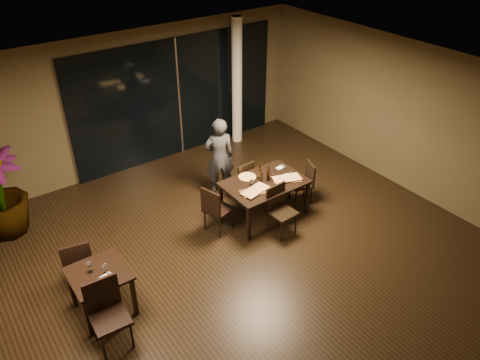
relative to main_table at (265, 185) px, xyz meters
name	(u,v)px	position (x,y,z in m)	size (l,w,h in m)	color
ground	(247,258)	(-1.00, -0.80, -0.68)	(8.00, 8.00, 0.00)	black
wall_back	(135,101)	(-1.00, 3.25, 0.82)	(8.00, 0.10, 3.00)	#4B4028
wall_right	(413,119)	(3.05, -0.80, 0.82)	(0.10, 8.00, 3.00)	#4B4028
ceiling	(248,90)	(-1.00, -0.80, 2.34)	(8.00, 8.00, 0.04)	silver
window_panel	(178,98)	(0.00, 3.16, 0.67)	(5.00, 0.06, 2.70)	black
column	(237,82)	(1.40, 2.85, 0.82)	(0.24, 0.24, 3.00)	white
main_table	(265,185)	(0.00, 0.00, 0.00)	(1.50, 1.00, 0.75)	black
side_table	(100,279)	(-3.40, -0.50, -0.05)	(0.80, 0.80, 0.75)	black
chair_main_far	(242,179)	(-0.03, 0.65, -0.19)	(0.44, 0.44, 0.87)	black
chair_main_near	(279,207)	(-0.08, -0.54, -0.15)	(0.46, 0.46, 0.93)	black
chair_main_left	(215,208)	(-1.03, 0.11, -0.15)	(0.54, 0.54, 0.94)	black
chair_main_right	(305,180)	(0.95, -0.08, -0.20)	(0.50, 0.50, 0.85)	black
chair_side_far	(78,262)	(-3.51, 0.15, -0.15)	(0.51, 0.51, 0.94)	black
chair_side_near	(107,310)	(-3.53, -1.06, -0.10)	(0.51, 0.51, 1.03)	black
diner	(219,157)	(-0.23, 1.17, 0.15)	(0.56, 0.37, 1.65)	#2C2E31
pizza_board_left	(255,191)	(-0.34, -0.16, 0.08)	(0.53, 0.27, 0.01)	#4F3519
pizza_board_right	(287,179)	(0.38, -0.18, 0.08)	(0.52, 0.26, 0.01)	#482F17
oblong_pizza_left	(255,191)	(-0.34, -0.16, 0.10)	(0.51, 0.24, 0.02)	maroon
oblong_pizza_right	(287,179)	(0.38, -0.18, 0.10)	(0.50, 0.24, 0.02)	maroon
round_pizza	(247,177)	(-0.17, 0.31, 0.08)	(0.32, 0.32, 0.01)	red
bottle_a	(261,175)	(-0.06, 0.04, 0.22)	(0.07, 0.07, 0.30)	black
bottle_b	(269,173)	(0.09, 0.00, 0.23)	(0.07, 0.07, 0.31)	black
bottle_c	(260,171)	(-0.01, 0.14, 0.24)	(0.07, 0.07, 0.33)	black
tumbler_left	(252,183)	(-0.25, 0.06, 0.12)	(0.08, 0.08, 0.09)	white
tumbler_right	(272,174)	(0.23, 0.08, 0.12)	(0.07, 0.07, 0.09)	white
napkin_near	(289,175)	(0.52, -0.09, 0.08)	(0.18, 0.10, 0.01)	white
napkin_far	(280,167)	(0.57, 0.22, 0.08)	(0.18, 0.10, 0.01)	silver
wine_glass_a	(90,267)	(-3.48, -0.42, 0.17)	(0.09, 0.09, 0.19)	white
wine_glass_b	(105,268)	(-3.31, -0.56, 0.15)	(0.07, 0.07, 0.16)	white
side_napkin	(106,277)	(-3.34, -0.65, 0.08)	(0.18, 0.11, 0.01)	white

